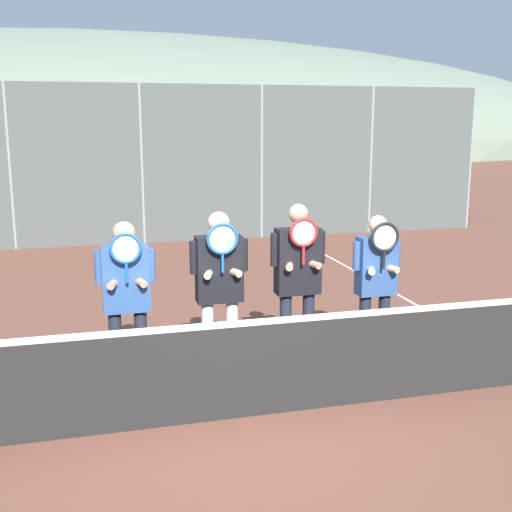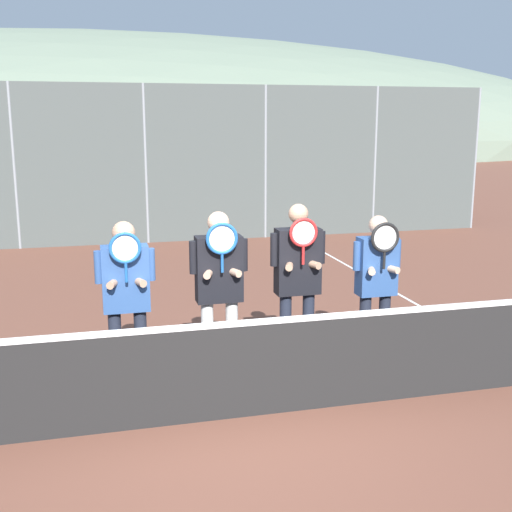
% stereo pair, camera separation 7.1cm
% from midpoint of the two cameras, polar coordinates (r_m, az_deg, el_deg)
% --- Properties ---
extents(ground_plane, '(120.00, 120.00, 0.00)m').
position_cam_midpoint_polar(ground_plane, '(6.22, -1.59, -14.18)').
color(ground_plane, brown).
extents(hill_distant, '(107.18, 59.55, 20.84)m').
position_cam_midpoint_polar(hill_distant, '(64.78, -13.44, 9.21)').
color(hill_distant, slate).
rests_on(hill_distant, ground_plane).
extents(clubhouse_building, '(17.54, 5.50, 3.16)m').
position_cam_midpoint_polar(clubhouse_building, '(23.23, -14.98, 8.75)').
color(clubhouse_building, beige).
rests_on(clubhouse_building, ground_plane).
extents(fence_back, '(16.71, 0.06, 3.54)m').
position_cam_midpoint_polar(fence_back, '(14.66, -9.64, 8.00)').
color(fence_back, gray).
rests_on(fence_back, ground_plane).
extents(tennis_net, '(9.44, 0.09, 1.05)m').
position_cam_midpoint_polar(tennis_net, '(6.02, -1.62, -9.97)').
color(tennis_net, gray).
rests_on(tennis_net, ground_plane).
extents(court_line_right_sideline, '(0.05, 16.00, 0.01)m').
position_cam_midpoint_polar(court_line_right_sideline, '(10.06, 14.34, -4.20)').
color(court_line_right_sideline, white).
rests_on(court_line_right_sideline, ground_plane).
extents(player_leftmost, '(0.60, 0.34, 1.76)m').
position_cam_midpoint_polar(player_leftmost, '(6.60, -11.17, -2.98)').
color(player_leftmost, '#232838').
rests_on(player_leftmost, ground_plane).
extents(player_center_left, '(0.62, 0.34, 1.83)m').
position_cam_midpoint_polar(player_center_left, '(6.71, -2.99, -2.18)').
color(player_center_left, white).
rests_on(player_center_left, ground_plane).
extents(player_center_right, '(0.61, 0.34, 1.88)m').
position_cam_midpoint_polar(player_center_right, '(6.92, 4.03, -1.62)').
color(player_center_right, '#232838').
rests_on(player_center_right, ground_plane).
extents(player_rightmost, '(0.56, 0.34, 1.72)m').
position_cam_midpoint_polar(player_rightmost, '(7.28, 10.95, -1.88)').
color(player_rightmost, '#232838').
rests_on(player_rightmost, ground_plane).
extents(car_left_of_center, '(4.10, 2.05, 1.86)m').
position_cam_midpoint_polar(car_left_of_center, '(17.94, -7.66, 6.11)').
color(car_left_of_center, slate).
rests_on(car_left_of_center, ground_plane).
extents(car_center, '(4.45, 2.02, 1.75)m').
position_cam_midpoint_polar(car_center, '(18.95, 7.23, 6.28)').
color(car_center, navy).
rests_on(car_center, ground_plane).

